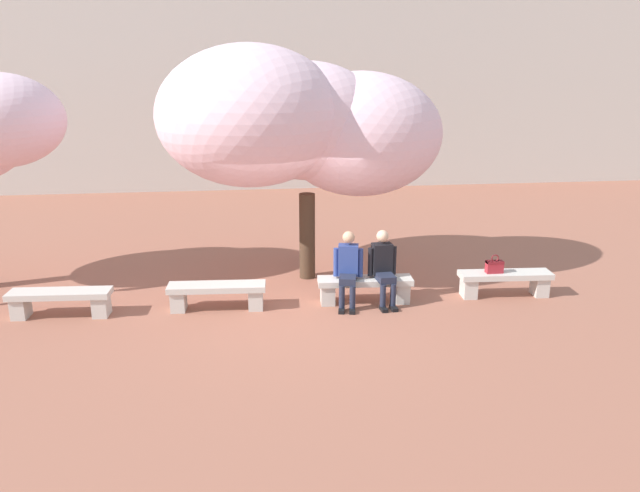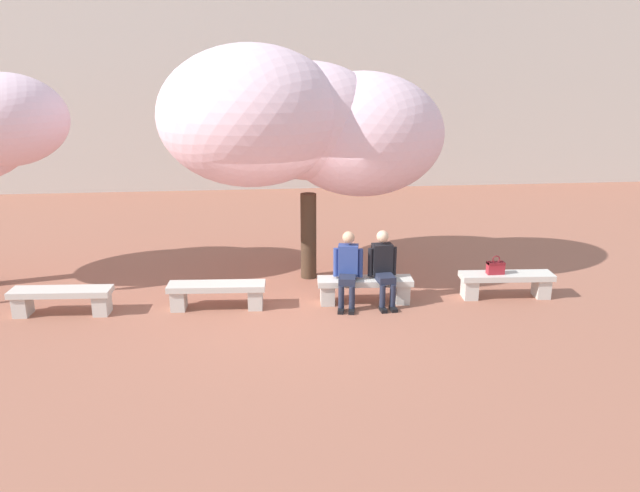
{
  "view_description": "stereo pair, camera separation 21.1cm",
  "coord_description": "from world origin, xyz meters",
  "px_view_note": "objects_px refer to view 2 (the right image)",
  "views": [
    {
      "loc": [
        -0.77,
        -10.04,
        4.02
      ],
      "look_at": [
        0.51,
        0.2,
        1.0
      ],
      "focal_mm": 35.0,
      "sensor_mm": 36.0,
      "label": 1
    },
    {
      "loc": [
        -0.56,
        -10.06,
        4.02
      ],
      "look_at": [
        0.51,
        0.2,
        1.0
      ],
      "focal_mm": 35.0,
      "sensor_mm": 36.0,
      "label": 2
    }
  ],
  "objects_px": {
    "person_seated_right": "(383,265)",
    "person_seated_left": "(348,266)",
    "stone_bench_center": "(365,287)",
    "stone_bench_west_end": "(62,298)",
    "handbag": "(496,267)",
    "cherry_tree_main": "(299,123)",
    "stone_bench_near_west": "(217,292)",
    "stone_bench_near_east": "(506,281)"
  },
  "relations": [
    {
      "from": "stone_bench_near_west",
      "to": "person_seated_left",
      "type": "xyz_separation_m",
      "value": [
        2.24,
        -0.05,
        0.4
      ]
    },
    {
      "from": "stone_bench_near_west",
      "to": "stone_bench_center",
      "type": "xyz_separation_m",
      "value": [
        2.55,
        0.0,
        0.0
      ]
    },
    {
      "from": "stone_bench_center",
      "to": "person_seated_left",
      "type": "relative_size",
      "value": 1.29
    },
    {
      "from": "handbag",
      "to": "person_seated_right",
      "type": "bearing_deg",
      "value": -178.48
    },
    {
      "from": "stone_bench_center",
      "to": "person_seated_left",
      "type": "bearing_deg",
      "value": -170.54
    },
    {
      "from": "handbag",
      "to": "person_seated_left",
      "type": "bearing_deg",
      "value": -178.86
    },
    {
      "from": "person_seated_right",
      "to": "cherry_tree_main",
      "type": "bearing_deg",
      "value": 132.01
    },
    {
      "from": "stone_bench_near_west",
      "to": "cherry_tree_main",
      "type": "bearing_deg",
      "value": 43.07
    },
    {
      "from": "stone_bench_west_end",
      "to": "person_seated_left",
      "type": "distance_m",
      "value": 4.8
    },
    {
      "from": "stone_bench_center",
      "to": "person_seated_left",
      "type": "height_order",
      "value": "person_seated_left"
    },
    {
      "from": "stone_bench_near_east",
      "to": "person_seated_right",
      "type": "xyz_separation_m",
      "value": [
        -2.25,
        -0.05,
        0.4
      ]
    },
    {
      "from": "stone_bench_center",
      "to": "stone_bench_near_east",
      "type": "distance_m",
      "value": 2.55
    },
    {
      "from": "stone_bench_near_west",
      "to": "stone_bench_near_east",
      "type": "bearing_deg",
      "value": 0.0
    },
    {
      "from": "stone_bench_center",
      "to": "handbag",
      "type": "relative_size",
      "value": 4.91
    },
    {
      "from": "stone_bench_west_end",
      "to": "stone_bench_near_east",
      "type": "distance_m",
      "value": 7.65
    },
    {
      "from": "cherry_tree_main",
      "to": "stone_bench_center",
      "type": "bearing_deg",
      "value": -54.2
    },
    {
      "from": "cherry_tree_main",
      "to": "stone_bench_near_west",
      "type": "bearing_deg",
      "value": -136.93
    },
    {
      "from": "stone_bench_west_end",
      "to": "stone_bench_near_west",
      "type": "xyz_separation_m",
      "value": [
        2.55,
        0.0,
        0.0
      ]
    },
    {
      "from": "person_seated_left",
      "to": "stone_bench_near_west",
      "type": "bearing_deg",
      "value": 178.67
    },
    {
      "from": "person_seated_left",
      "to": "stone_bench_center",
      "type": "bearing_deg",
      "value": 9.46
    },
    {
      "from": "stone_bench_west_end",
      "to": "stone_bench_near_west",
      "type": "distance_m",
      "value": 2.55
    },
    {
      "from": "person_seated_left",
      "to": "handbag",
      "type": "xyz_separation_m",
      "value": [
        2.64,
        0.05,
        -0.12
      ]
    },
    {
      "from": "stone_bench_near_west",
      "to": "person_seated_left",
      "type": "relative_size",
      "value": 1.29
    },
    {
      "from": "stone_bench_west_end",
      "to": "handbag",
      "type": "distance_m",
      "value": 7.44
    },
    {
      "from": "stone_bench_center",
      "to": "person_seated_right",
      "type": "distance_m",
      "value": 0.51
    },
    {
      "from": "stone_bench_west_end",
      "to": "stone_bench_center",
      "type": "distance_m",
      "value": 5.1
    },
    {
      "from": "stone_bench_west_end",
      "to": "handbag",
      "type": "relative_size",
      "value": 4.91
    },
    {
      "from": "stone_bench_west_end",
      "to": "stone_bench_near_west",
      "type": "height_order",
      "value": "same"
    },
    {
      "from": "person_seated_left",
      "to": "person_seated_right",
      "type": "height_order",
      "value": "same"
    },
    {
      "from": "stone_bench_center",
      "to": "handbag",
      "type": "distance_m",
      "value": 2.35
    },
    {
      "from": "person_seated_right",
      "to": "cherry_tree_main",
      "type": "relative_size",
      "value": 0.25
    },
    {
      "from": "stone_bench_near_west",
      "to": "cherry_tree_main",
      "type": "height_order",
      "value": "cherry_tree_main"
    },
    {
      "from": "stone_bench_center",
      "to": "cherry_tree_main",
      "type": "bearing_deg",
      "value": 125.8
    },
    {
      "from": "person_seated_left",
      "to": "handbag",
      "type": "height_order",
      "value": "person_seated_left"
    },
    {
      "from": "handbag",
      "to": "cherry_tree_main",
      "type": "bearing_deg",
      "value": 157.04
    },
    {
      "from": "stone_bench_west_end",
      "to": "cherry_tree_main",
      "type": "bearing_deg",
      "value": 19.27
    },
    {
      "from": "person_seated_right",
      "to": "cherry_tree_main",
      "type": "height_order",
      "value": "cherry_tree_main"
    },
    {
      "from": "stone_bench_west_end",
      "to": "cherry_tree_main",
      "type": "relative_size",
      "value": 0.32
    },
    {
      "from": "handbag",
      "to": "stone_bench_near_west",
      "type": "bearing_deg",
      "value": -179.99
    },
    {
      "from": "cherry_tree_main",
      "to": "person_seated_left",
      "type": "bearing_deg",
      "value": -64.17
    },
    {
      "from": "person_seated_right",
      "to": "person_seated_left",
      "type": "bearing_deg",
      "value": 179.89
    },
    {
      "from": "stone_bench_near_east",
      "to": "person_seated_left",
      "type": "distance_m",
      "value": 2.89
    }
  ]
}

